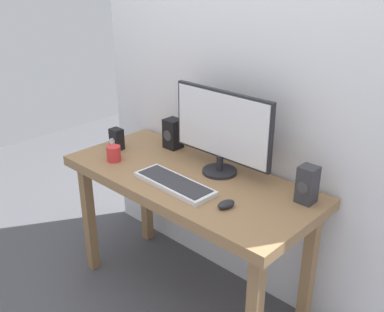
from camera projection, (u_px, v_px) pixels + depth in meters
ground_plane at (188, 294)px, 2.63m from camera, size 6.00×6.00×0.00m
wall_back at (235, 25)px, 2.27m from camera, size 1.99×0.04×3.00m
desk at (188, 191)px, 2.36m from camera, size 1.39×0.62×0.78m
monitor at (222, 129)px, 2.27m from camera, size 0.60×0.18×0.44m
keyboard_primary at (174, 183)px, 2.21m from camera, size 0.46×0.17×0.03m
mouse at (226, 204)px, 2.02m from camera, size 0.07×0.10×0.03m
speaker_right at (307, 185)px, 2.04m from camera, size 0.08×0.08×0.18m
speaker_left at (173, 134)px, 2.64m from camera, size 0.09×0.09×0.18m
audio_controller at (117, 139)px, 2.63m from camera, size 0.07×0.07×0.13m
coffee_mug at (114, 154)px, 2.48m from camera, size 0.08×0.08×0.09m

